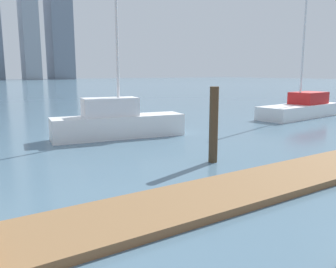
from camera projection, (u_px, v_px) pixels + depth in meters
name	position (u px, v px, depth m)	size (l,w,h in m)	color
ground_plane	(31.00, 137.00, 15.95)	(300.00, 300.00, 0.00)	slate
floating_dock	(282.00, 179.00, 9.48)	(15.64, 2.00, 0.18)	olive
dock_piling_2	(214.00, 125.00, 11.38)	(0.30, 0.30, 2.51)	#473826
moored_boat_0	(301.00, 108.00, 23.10)	(7.13, 2.79, 9.03)	white
moored_boat_1	(117.00, 122.00, 15.82)	(6.18, 2.37, 7.82)	white
skyline_tower_7	(59.00, 32.00, 149.36)	(9.35, 10.56, 40.34)	slate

